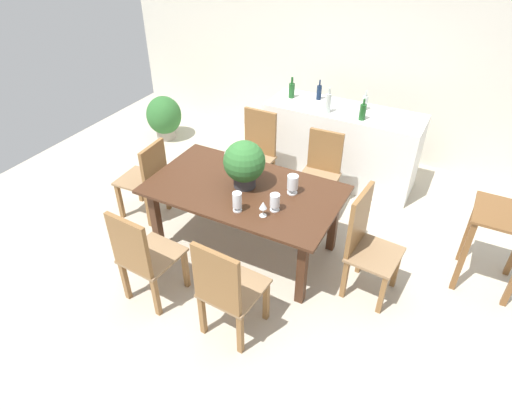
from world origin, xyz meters
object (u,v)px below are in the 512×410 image
chair_far_right (321,170)px  flower_centerpiece (244,163)px  crystal_vase_left (237,201)px  crystal_vase_center_near (293,183)px  kitchen_counter (341,145)px  chair_near_left (142,255)px  chair_near_right (226,288)px  chair_far_left (256,150)px  wine_bottle_dark (319,92)px  side_table (498,234)px  wine_glass (263,206)px  wine_bottle_tall (328,103)px  potted_plant_floor (164,117)px  chair_foot_end (366,240)px  wine_bottle_amber (292,90)px  crystal_vase_right (275,201)px  dining_table (244,197)px  wine_bottle_clear (363,112)px  wine_bottle_green (365,103)px  chair_head_end (147,177)px

chair_far_right → flower_centerpiece: (-0.42, -0.97, 0.47)m
crystal_vase_left → crystal_vase_center_near: crystal_vase_center_near is taller
kitchen_counter → chair_near_left: bearing=-106.1°
chair_near_right → chair_far_left: chair_far_left is taller
wine_bottle_dark → side_table: bearing=-30.0°
chair_far_right → crystal_vase_left: chair_far_right is taller
side_table → chair_near_left: bearing=-148.0°
flower_centerpiece → wine_glass: flower_centerpiece is taller
chair_far_right → wine_bottle_tall: (-0.18, 0.57, 0.53)m
potted_plant_floor → flower_centerpiece: bearing=-35.4°
chair_foot_end → crystal_vase_left: (-1.08, -0.34, 0.28)m
chair_near_left → kitchen_counter: 2.89m
wine_bottle_amber → crystal_vase_right: bearing=-69.7°
dining_table → crystal_vase_center_near: crystal_vase_center_near is taller
chair_near_left → wine_glass: chair_near_left is taller
chair_far_right → wine_bottle_clear: size_ratio=3.88×
wine_bottle_green → wine_bottle_amber: size_ratio=0.90×
chair_near_left → wine_bottle_tall: bearing=-99.9°
dining_table → chair_far_left: (-0.41, 1.02, -0.09)m
potted_plant_floor → chair_near_right: bearing=-45.1°
crystal_vase_right → chair_near_right: bearing=-90.2°
crystal_vase_right → wine_bottle_clear: bearing=82.6°
chair_foot_end → crystal_vase_center_near: size_ratio=5.48×
chair_near_right → wine_bottle_green: (0.17, 2.87, 0.47)m
chair_near_left → wine_bottle_amber: size_ratio=3.81×
chair_near_left → chair_foot_end: chair_foot_end is taller
flower_centerpiece → crystal_vase_right: bearing=-27.4°
kitchen_counter → wine_bottle_amber: bearing=176.9°
dining_table → wine_bottle_clear: 1.74m
kitchen_counter → wine_bottle_green: size_ratio=7.98×
chair_far_right → chair_far_left: bearing=176.2°
dining_table → chair_foot_end: chair_foot_end is taller
wine_glass → kitchen_counter: 2.09m
wine_glass → kitchen_counter: bearing=89.1°
chair_head_end → side_table: chair_head_end is taller
chair_far_right → wine_bottle_clear: 0.80m
wine_bottle_clear → side_table: bearing=-31.4°
chair_foot_end → chair_near_right: size_ratio=1.04×
side_table → wine_bottle_dark: bearing=150.0°
flower_centerpiece → chair_head_end: bearing=-178.2°
dining_table → chair_far_left: bearing=111.8°
chair_far_left → wine_bottle_clear: (1.04, 0.56, 0.48)m
chair_head_end → chair_far_right: 1.89m
wine_bottle_tall → chair_near_left: bearing=-103.9°
wine_bottle_dark → chair_near_left: bearing=-98.1°
crystal_vase_left → crystal_vase_right: (0.29, 0.16, -0.01)m
chair_far_left → potted_plant_floor: chair_far_left is taller
chair_foot_end → wine_glass: (-0.84, -0.31, 0.28)m
wine_glass → potted_plant_floor: 3.26m
chair_far_left → wine_bottle_clear: size_ratio=4.16×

